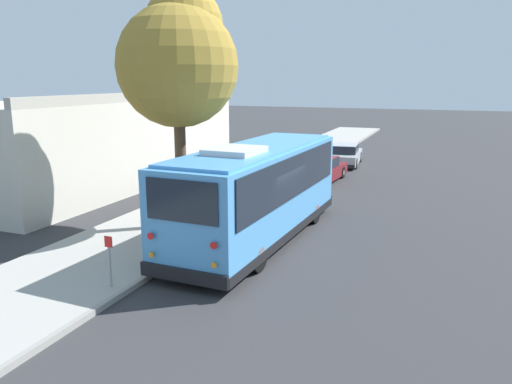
# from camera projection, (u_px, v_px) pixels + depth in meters

# --- Properties ---
(ground_plane) EXTENTS (160.00, 160.00, 0.00)m
(ground_plane) POSITION_uv_depth(u_px,v_px,m) (262.00, 244.00, 16.28)
(ground_plane) COLOR #333335
(sidewalk_slab) EXTENTS (80.00, 4.20, 0.15)m
(sidewalk_slab) POSITION_uv_depth(u_px,v_px,m) (157.00, 229.00, 17.68)
(sidewalk_slab) COLOR #A3A099
(sidewalk_slab) RESTS_ON ground
(curb_strip) EXTENTS (80.00, 0.14, 0.15)m
(curb_strip) POSITION_uv_depth(u_px,v_px,m) (212.00, 236.00, 16.90)
(curb_strip) COLOR gray
(curb_strip) RESTS_ON ground
(shuttle_bus) EXTENTS (9.47, 2.93, 3.31)m
(shuttle_bus) POSITION_uv_depth(u_px,v_px,m) (257.00, 188.00, 16.33)
(shuttle_bus) COLOR #4C93D1
(shuttle_bus) RESTS_ON ground
(parked_sedan_maroon) EXTENTS (4.44, 1.99, 1.27)m
(parked_sedan_maroon) POSITION_uv_depth(u_px,v_px,m) (321.00, 170.00, 26.19)
(parked_sedan_maroon) COLOR maroon
(parked_sedan_maroon) RESTS_ON ground
(parked_sedan_silver) EXTENTS (4.63, 2.11, 1.29)m
(parked_sedan_silver) POSITION_uv_depth(u_px,v_px,m) (345.00, 155.00, 31.34)
(parked_sedan_silver) COLOR #A8AAAF
(parked_sedan_silver) RESTS_ON ground
(street_tree) EXTENTS (4.10, 4.10, 8.21)m
(street_tree) POSITION_uv_depth(u_px,v_px,m) (179.00, 58.00, 16.68)
(street_tree) COLOR brown
(street_tree) RESTS_ON sidewalk_slab
(sign_post_near) EXTENTS (0.06, 0.22, 1.33)m
(sign_post_near) POSITION_uv_depth(u_px,v_px,m) (110.00, 261.00, 12.43)
(sign_post_near) COLOR gray
(sign_post_near) RESTS_ON sidewalk_slab
(sign_post_far) EXTENTS (0.06, 0.22, 1.54)m
(sign_post_far) POSITION_uv_depth(u_px,v_px,m) (150.00, 236.00, 14.06)
(sign_post_far) COLOR gray
(sign_post_far) RESTS_ON sidewalk_slab
(fire_hydrant) EXTENTS (0.22, 0.22, 0.81)m
(fire_hydrant) POSITION_uv_depth(u_px,v_px,m) (275.00, 178.00, 24.23)
(fire_hydrant) COLOR #99999E
(fire_hydrant) RESTS_ON sidewalk_slab
(building_backdrop) EXTENTS (17.13, 6.29, 4.67)m
(building_backdrop) POSITION_uv_depth(u_px,v_px,m) (105.00, 141.00, 25.68)
(building_backdrop) COLOR beige
(building_backdrop) RESTS_ON ground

